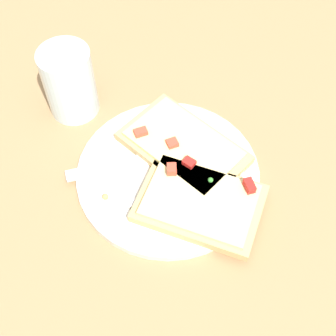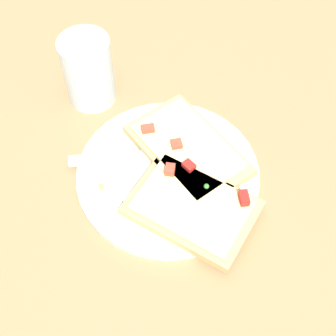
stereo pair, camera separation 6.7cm
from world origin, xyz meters
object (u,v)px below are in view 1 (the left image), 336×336
at_px(pizza_slice_corner, 200,202).
at_px(knife, 128,163).
at_px(fork, 180,194).
at_px(drinking_glass, 69,82).
at_px(pizza_slice_main, 183,147).
at_px(plate, 168,174).

bearing_deg(pizza_slice_corner, knife, -13.63).
distance_m(fork, pizza_slice_corner, 0.03).
relative_size(pizza_slice_corner, drinking_glass, 1.73).
height_order(knife, pizza_slice_main, pizza_slice_main).
distance_m(plate, fork, 0.04).
height_order(pizza_slice_main, pizza_slice_corner, pizza_slice_corner).
distance_m(knife, pizza_slice_corner, 0.12).
bearing_deg(drinking_glass, knife, -74.77).
relative_size(plate, fork, 1.20).
height_order(pizza_slice_corner, drinking_glass, drinking_glass).
xyz_separation_m(fork, pizza_slice_main, (0.03, 0.07, 0.01)).
bearing_deg(pizza_slice_main, plate, 101.87).
distance_m(fork, knife, 0.09).
distance_m(pizza_slice_corner, drinking_glass, 0.27).
xyz_separation_m(fork, pizza_slice_corner, (0.02, -0.03, 0.01)).
bearing_deg(knife, drinking_glass, 112.54).
distance_m(fork, drinking_glass, 0.24).
xyz_separation_m(pizza_slice_main, drinking_glass, (-0.12, 0.15, 0.04)).
bearing_deg(plate, pizza_slice_main, 36.80).
bearing_deg(knife, fork, -49.61).
height_order(plate, knife, knife).
xyz_separation_m(knife, pizza_slice_main, (0.08, -0.01, 0.01)).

